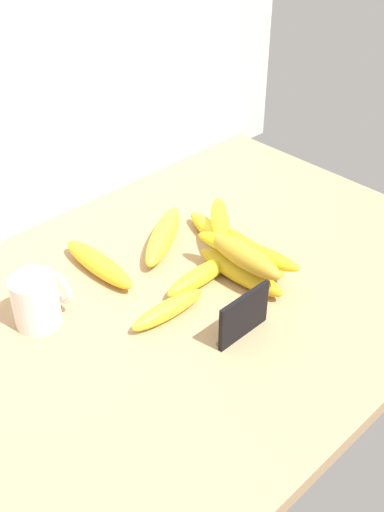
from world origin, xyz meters
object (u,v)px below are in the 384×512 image
object	(u,v)px
banana_9	(247,251)
banana_1	(99,264)
chalkboard_sign	(243,317)
banana_5	(200,276)
banana_2	(240,272)
banana_4	(168,310)
banana_6	(215,236)
coffee_mug	(37,300)
banana_8	(244,256)
banana_0	(163,236)
banana_7	(220,220)
banana_3	(246,250)

from	to	relation	value
banana_9	banana_1	bearing A→B (deg)	132.56
chalkboard_sign	banana_5	distance (cm)	15.18
banana_2	banana_4	size ratio (longest dim) A/B	1.26
banana_6	banana_9	world-z (taller)	banana_9
coffee_mug	banana_6	xyz separation A→B (cm)	(37.66, -4.73, -2.84)
banana_4	banana_8	world-z (taller)	banana_8
coffee_mug	banana_9	bearing A→B (deg)	-25.90
banana_0	banana_7	size ratio (longest dim) A/B	1.32
banana_8	chalkboard_sign	bearing A→B (deg)	-138.23
banana_0	banana_8	xyz separation A→B (cm)	(2.04, -19.23, 4.12)
banana_7	banana_8	xyz separation A→B (cm)	(-6.42, -12.07, 1.02)
banana_2	banana_4	bearing A→B (deg)	172.98
coffee_mug	banana_0	size ratio (longest dim) A/B	0.46
banana_1	banana_3	xyz separation A→B (cm)	(22.80, -16.23, 0.06)
banana_0	banana_7	world-z (taller)	banana_7
banana_1	banana_5	distance (cm)	19.06
banana_1	banana_5	world-z (taller)	banana_1
chalkboard_sign	banana_4	bearing A→B (deg)	116.34
banana_3	banana_4	world-z (taller)	banana_3
banana_0	banana_9	world-z (taller)	banana_9
banana_0	banana_5	size ratio (longest dim) A/B	1.28
chalkboard_sign	banana_6	world-z (taller)	chalkboard_sign
banana_0	banana_6	bearing A→B (deg)	-41.34
banana_0	banana_1	world-z (taller)	banana_0
banana_3	banana_6	xyz separation A→B (cm)	(-0.41, 7.81, -0.34)
chalkboard_sign	banana_7	size ratio (longest dim) A/B	0.71
chalkboard_sign	banana_6	size ratio (longest dim) A/B	0.59
banana_0	banana_6	world-z (taller)	banana_0
banana_5	banana_6	world-z (taller)	same
chalkboard_sign	banana_3	distance (cm)	21.11
banana_3	banana_4	bearing A→B (deg)	-175.39
chalkboard_sign	coffee_mug	world-z (taller)	coffee_mug
banana_2	banana_7	xyz separation A→B (cm)	(6.16, 11.20, 3.21)
banana_1	banana_7	distance (cm)	24.93
banana_1	banana_2	distance (cm)	26.20
banana_3	banana_9	distance (cm)	7.01
banana_0	coffee_mug	bearing A→B (deg)	-176.04
banana_4	banana_8	bearing A→B (deg)	-10.20
banana_9	banana_3	bearing A→B (deg)	40.85
chalkboard_sign	banana_4	size ratio (longest dim) A/B	0.73
banana_3	banana_9	bearing A→B (deg)	-139.15
banana_8	banana_9	size ratio (longest dim) A/B	0.83
banana_3	banana_1	bearing A→B (deg)	144.55
banana_4	chalkboard_sign	bearing A→B (deg)	-63.66
banana_6	banana_9	size ratio (longest dim) A/B	0.91
banana_5	banana_7	world-z (taller)	banana_7
coffee_mug	banana_9	xyz separation A→B (cm)	(33.67, -16.35, 1.41)
banana_4	banana_6	world-z (taller)	banana_6
banana_2	banana_5	size ratio (longest dim) A/B	1.20
banana_0	banana_5	world-z (taller)	banana_0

